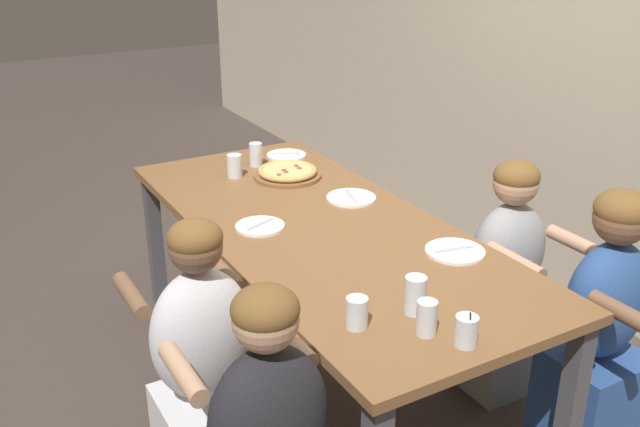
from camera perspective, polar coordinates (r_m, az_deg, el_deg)
name	(u,v)px	position (r m, az deg, el deg)	size (l,w,h in m)	color
ground_plane	(320,379)	(3.42, 0.00, -13.13)	(18.00, 18.00, 0.00)	#423833
restaurant_back_panel	(611,5)	(3.86, 22.23, 15.20)	(10.00, 0.06, 3.20)	beige
dining_table	(320,241)	(3.05, 0.00, -2.22)	(2.24, 0.95, 0.79)	brown
pizza_board_main	(287,173)	(3.56, -2.62, 3.28)	(0.34, 0.34, 0.05)	brown
empty_plate_a	(455,251)	(2.82, 10.75, -2.98)	(0.23, 0.23, 0.02)	white
empty_plate_b	(351,198)	(3.29, 2.51, 1.26)	(0.23, 0.23, 0.02)	white
empty_plate_c	(286,155)	(3.88, -2.70, 4.68)	(0.22, 0.22, 0.02)	white
empty_plate_d	(260,226)	(3.00, -4.82, -1.02)	(0.21, 0.21, 0.02)	white
cocktail_glass_blue	(466,332)	(2.23, 11.61, -9.29)	(0.07, 0.07, 0.12)	silver
drinking_glass_a	(427,320)	(2.26, 8.52, -8.43)	(0.07, 0.07, 0.12)	silver
drinking_glass_b	(415,297)	(2.37, 7.62, -6.65)	(0.07, 0.07, 0.13)	silver
drinking_glass_c	(235,166)	(3.58, -6.86, 3.80)	(0.08, 0.08, 0.11)	silver
drinking_glass_d	(357,315)	(2.28, 2.96, -8.08)	(0.07, 0.07, 0.10)	silver
drinking_glass_e	(256,156)	(3.73, -5.16, 4.60)	(0.07, 0.07, 0.12)	silver
diner_near_midright	(205,380)	(2.58, -9.17, -13.04)	(0.51, 0.40, 1.12)	silver
diner_far_right	(601,339)	(2.94, 21.54, -9.35)	(0.51, 0.40, 1.12)	#2D5193
diner_far_midright	(505,288)	(3.24, 14.56, -5.80)	(0.51, 0.40, 1.08)	#99999E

